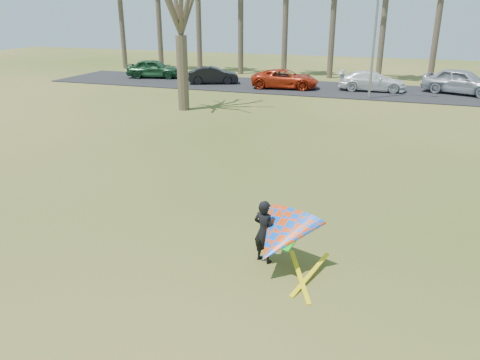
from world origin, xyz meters
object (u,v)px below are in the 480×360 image
(car_0, at_px, (154,69))
(car_4, at_px, (461,81))
(kite_flyer, at_px, (279,236))
(car_1, at_px, (213,75))
(streetlight, at_px, (378,28))
(car_3, at_px, (372,81))
(car_2, at_px, (285,79))

(car_0, distance_m, car_4, 23.69)
(kite_flyer, bearing_deg, car_1, 115.29)
(car_0, height_order, car_1, car_0)
(car_4, distance_m, kite_flyer, 26.89)
(streetlight, xyz_separation_m, car_1, (-12.18, 2.52, -3.77))
(streetlight, distance_m, car_0, 18.84)
(car_1, bearing_deg, car_3, -109.15)
(car_3, relative_size, kite_flyer, 1.95)
(car_4, bearing_deg, kite_flyer, -171.28)
(streetlight, xyz_separation_m, car_2, (-6.36, 2.19, -3.73))
(kite_flyer, bearing_deg, car_4, 77.17)
(kite_flyer, bearing_deg, car_0, 123.98)
(car_2, height_order, car_4, car_4)
(car_0, relative_size, car_3, 0.96)
(streetlight, bearing_deg, car_1, 168.31)
(car_0, bearing_deg, car_3, -105.40)
(car_2, bearing_deg, streetlight, -115.52)
(car_1, bearing_deg, kite_flyer, -176.74)
(car_1, bearing_deg, car_0, 55.63)
(streetlight, relative_size, car_0, 1.79)
(car_1, distance_m, car_4, 17.82)
(streetlight, height_order, car_3, streetlight)
(car_1, xyz_separation_m, car_4, (17.78, 1.22, 0.22))
(car_2, bearing_deg, car_4, -89.13)
(car_0, distance_m, car_2, 11.84)
(streetlight, height_order, car_4, streetlight)
(car_3, xyz_separation_m, car_4, (5.84, 0.62, 0.18))
(car_3, bearing_deg, car_0, 84.38)
(car_0, xyz_separation_m, kite_flyer, (17.72, -26.29, 0.02))
(car_2, bearing_deg, car_0, 75.56)
(car_0, xyz_separation_m, car_3, (17.85, -0.69, -0.09))
(car_0, bearing_deg, car_1, -115.52)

